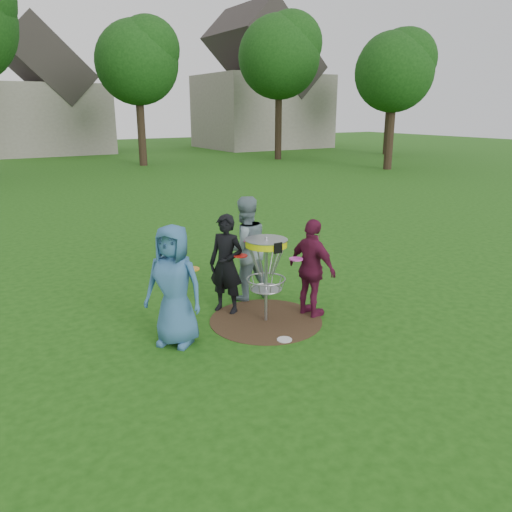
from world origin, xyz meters
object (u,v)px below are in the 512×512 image
player_black (226,264)px  player_maroon (312,268)px  disc_golf_basket (266,260)px  player_blue (174,286)px  player_grey (245,248)px

player_black → player_maroon: player_black is taller
player_black → disc_golf_basket: size_ratio=1.19×
player_black → player_maroon: bearing=18.8°
player_maroon → player_blue: bearing=75.1°
player_maroon → disc_golf_basket: bearing=65.9°
player_blue → disc_golf_basket: player_blue is taller
player_blue → disc_golf_basket: bearing=48.0°
player_black → player_grey: (0.57, 0.39, 0.09)m
player_black → player_grey: 0.70m
player_grey → disc_golf_basket: (-0.23, -1.06, 0.10)m
player_black → player_grey: bearing=91.0°
player_black → disc_golf_basket: bearing=-5.9°
player_grey → player_maroon: (0.52, -1.25, -0.11)m
player_black → player_maroon: (1.10, -0.86, -0.02)m
player_black → player_grey: size_ratio=0.90×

